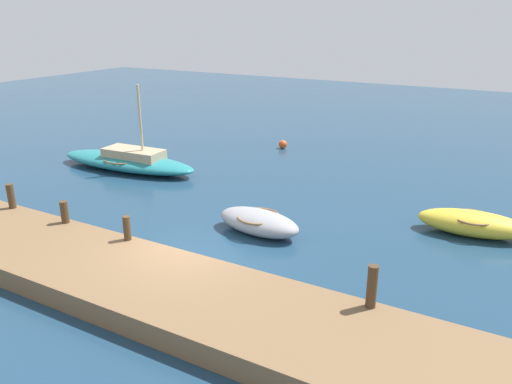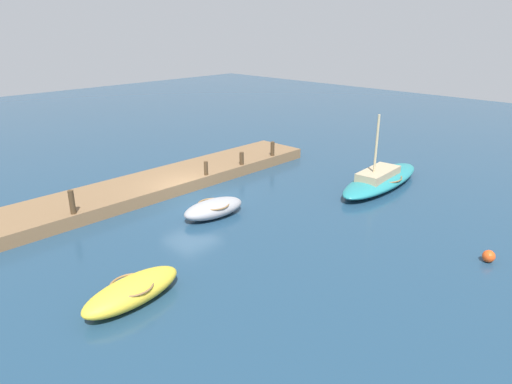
# 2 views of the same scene
# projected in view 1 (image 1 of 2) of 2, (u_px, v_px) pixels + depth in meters

# --- Properties ---
(ground_plane) EXTENTS (84.00, 84.00, 0.00)m
(ground_plane) POSITION_uv_depth(u_px,v_px,m) (187.00, 262.00, 14.79)
(ground_plane) COLOR navy
(dock_platform) EXTENTS (18.67, 3.26, 0.60)m
(dock_platform) POSITION_uv_depth(u_px,v_px,m) (140.00, 283.00, 13.04)
(dock_platform) COLOR brown
(dock_platform) RESTS_ON ground_plane
(sailboat_teal) EXTENTS (7.37, 2.55, 4.00)m
(sailboat_teal) POSITION_uv_depth(u_px,v_px,m) (128.00, 161.00, 23.39)
(sailboat_teal) COLOR teal
(sailboat_teal) RESTS_ON ground_plane
(rowboat_yellow) EXTENTS (3.56, 1.61, 0.81)m
(rowboat_yellow) POSITION_uv_depth(u_px,v_px,m) (472.00, 223.00, 16.46)
(rowboat_yellow) COLOR gold
(rowboat_yellow) RESTS_ON ground_plane
(dinghy_grey) EXTENTS (3.12, 1.67, 0.78)m
(dinghy_grey) POSITION_uv_depth(u_px,v_px,m) (259.00, 222.00, 16.60)
(dinghy_grey) COLOR #939399
(dinghy_grey) RESTS_ON ground_plane
(mooring_post_west) EXTENTS (0.24, 0.24, 0.86)m
(mooring_post_west) POSITION_uv_depth(u_px,v_px,m) (11.00, 196.00, 17.11)
(mooring_post_west) COLOR #47331E
(mooring_post_west) RESTS_ON dock_platform
(mooring_post_mid_west) EXTENTS (0.24, 0.24, 0.72)m
(mooring_post_mid_west) POSITION_uv_depth(u_px,v_px,m) (64.00, 212.00, 15.93)
(mooring_post_mid_west) COLOR #47331E
(mooring_post_mid_west) RESTS_ON dock_platform
(mooring_post_mid_east) EXTENTS (0.22, 0.22, 0.74)m
(mooring_post_mid_east) POSITION_uv_depth(u_px,v_px,m) (127.00, 228.00, 14.71)
(mooring_post_mid_east) COLOR #47331E
(mooring_post_mid_east) RESTS_ON dock_platform
(mooring_post_east) EXTENTS (0.24, 0.24, 1.04)m
(mooring_post_east) POSITION_uv_depth(u_px,v_px,m) (372.00, 286.00, 11.27)
(mooring_post_east) COLOR #47331E
(mooring_post_east) RESTS_ON dock_platform
(marker_buoy) EXTENTS (0.45, 0.45, 0.45)m
(marker_buoy) POSITION_uv_depth(u_px,v_px,m) (283.00, 144.00, 27.14)
(marker_buoy) COLOR #E54C19
(marker_buoy) RESTS_ON ground_plane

